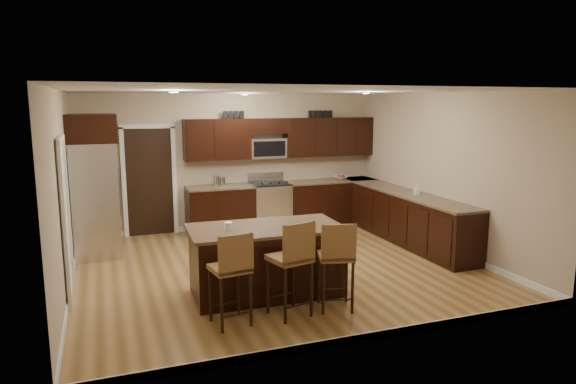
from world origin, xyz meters
name	(u,v)px	position (x,y,z in m)	size (l,w,h in m)	color
floor	(278,267)	(0.00, 0.00, 0.00)	(6.00, 6.00, 0.00)	olive
ceiling	(277,91)	(0.00, 0.00, 2.70)	(6.00, 6.00, 0.00)	silver
wall_back	(233,162)	(0.00, 2.75, 1.35)	(6.00, 6.00, 0.00)	tan
wall_left	(63,193)	(-3.00, 0.00, 1.35)	(5.50, 5.50, 0.00)	tan
wall_right	(442,172)	(3.00, 0.00, 1.35)	(5.50, 5.50, 0.00)	tan
base_cabinets	(346,211)	(1.90, 1.45, 0.46)	(4.02, 3.96, 0.92)	black
upper_cabinets	(284,137)	(1.04, 2.58, 1.84)	(4.00, 0.33, 0.80)	black
range	(270,205)	(0.68, 2.45, 0.47)	(0.76, 0.64, 1.11)	silver
microwave	(267,148)	(0.68, 2.60, 1.62)	(0.76, 0.31, 0.40)	silver
doorway	(150,182)	(-1.65, 2.73, 1.03)	(0.85, 0.03, 2.06)	black
pantry_door	(65,222)	(-2.98, -0.30, 1.02)	(0.03, 0.80, 2.04)	white
letter_decor	(278,114)	(0.90, 2.58, 2.29)	(2.20, 0.03, 0.15)	black
island	(266,262)	(-0.51, -1.01, 0.43)	(2.05, 1.13, 0.92)	black
stool_left	(232,268)	(-1.18, -1.86, 0.69)	(0.47, 0.47, 1.11)	olive
stool_mid	(293,258)	(-0.45, -1.86, 0.73)	(0.53, 0.53, 1.17)	olive
stool_right	(337,256)	(0.13, -1.86, 0.70)	(0.51, 0.51, 1.12)	olive
refrigerator	(95,184)	(-2.62, 1.66, 1.20)	(0.79, 1.01, 2.35)	silver
floor_mat	(286,244)	(0.56, 1.15, 0.01)	(0.82, 0.55, 0.01)	brown
fruit_bowl	(341,178)	(2.27, 2.45, 0.96)	(0.29, 0.29, 0.07)	silver
soap_bottle	(417,190)	(2.70, 0.29, 1.01)	(0.08, 0.09, 0.19)	#B2B2B2
canister_tall	(216,181)	(-0.41, 2.45, 1.03)	(0.12, 0.12, 0.21)	silver
canister_short	(222,182)	(-0.30, 2.45, 1.01)	(0.11, 0.11, 0.18)	silver
island_jar	(228,226)	(-1.01, -1.01, 0.97)	(0.10, 0.10, 0.10)	white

